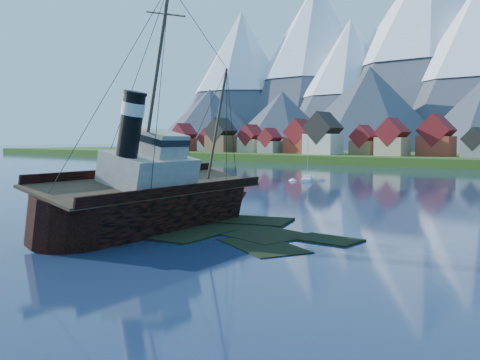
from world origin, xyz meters
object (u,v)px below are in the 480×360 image
Objects in this scene: tugboat_wreck at (163,197)px; sailboat_b at (131,171)px; sailboat_a at (166,182)px; sailboat_c at (308,180)px.

tugboat_wreck reaches higher than sailboat_b.
sailboat_b is (-34.09, 17.85, 0.03)m from sailboat_a.
sailboat_b reaches higher than sailboat_c.
tugboat_wreck is 2.97× the size of sailboat_b.
tugboat_wreck reaches higher than sailboat_c.
tugboat_wreck reaches higher than sailboat_a.
sailboat_a is (-41.66, 38.35, -2.98)m from tugboat_wreck.
sailboat_a is 38.48m from sailboat_b.
sailboat_b is (-75.75, 56.20, -2.95)m from tugboat_wreck.
tugboat_wreck is 3.14× the size of sailboat_c.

